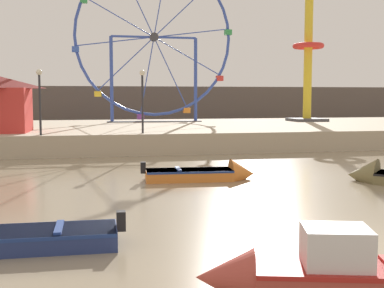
{
  "coord_description": "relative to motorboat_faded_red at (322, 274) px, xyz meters",
  "views": [
    {
      "loc": [
        -5.6,
        -10.13,
        3.29
      ],
      "look_at": [
        -1.32,
        10.49,
        1.31
      ],
      "focal_mm": 47.16,
      "sensor_mm": 36.0,
      "label": 1
    }
  ],
  "objects": [
    {
      "name": "motorboat_navy_blue",
      "position": [
        -5.65,
        3.69,
        -0.13
      ],
      "size": [
        4.44,
        1.39,
        1.24
      ],
      "rotation": [
        0.0,
        0.0,
        3.12
      ],
      "color": "navy",
      "rests_on": "ground_plane"
    },
    {
      "name": "promenade_lamp_near",
      "position": [
        -0.68,
        21.24,
        3.23
      ],
      "size": [
        0.32,
        0.32,
        3.59
      ],
      "color": "#2D2D33",
      "rests_on": "quay_promenade"
    },
    {
      "name": "motorboat_orange_hull",
      "position": [
        0.91,
        11.73,
        -0.12
      ],
      "size": [
        4.56,
        1.54,
        1.2
      ],
      "rotation": [
        0.0,
        0.0,
        6.21
      ],
      "color": "orange",
      "rests_on": "ground_plane"
    },
    {
      "name": "promenade_lamp_far",
      "position": [
        -6.26,
        20.79,
        3.21
      ],
      "size": [
        0.32,
        0.32,
        3.55
      ],
      "color": "#2D2D33",
      "rests_on": "quay_promenade"
    },
    {
      "name": "ferris_wheel_blue_frame",
      "position": [
        1.71,
        34.22,
        7.6
      ],
      "size": [
        13.17,
        1.2,
        13.44
      ],
      "color": "#334CA8",
      "rests_on": "quay_promenade"
    },
    {
      "name": "quay_promenade",
      "position": [
        1.84,
        29.64,
        0.25
      ],
      "size": [
        110.0,
        18.73,
        1.21
      ],
      "primitive_type": "cube",
      "color": "#B7A88E",
      "rests_on": "ground_plane"
    },
    {
      "name": "drop_tower_yellow_tower",
      "position": [
        14.7,
        32.87,
        6.52
      ],
      "size": [
        2.8,
        2.8,
        13.13
      ],
      "color": "gold",
      "rests_on": "quay_promenade"
    },
    {
      "name": "distant_town_skyline",
      "position": [
        1.84,
        47.67,
        1.84
      ],
      "size": [
        140.0,
        3.0,
        4.4
      ],
      "primitive_type": "cube",
      "color": "#564C47",
      "rests_on": "ground_plane"
    },
    {
      "name": "motorboat_faded_red",
      "position": [
        0.0,
        0.0,
        0.0
      ],
      "size": [
        4.77,
        2.26,
        1.42
      ],
      "rotation": [
        0.0,
        0.0,
        2.87
      ],
      "color": "#B24238",
      "rests_on": "ground_plane"
    },
    {
      "name": "ground_plane",
      "position": [
        1.84,
        2.63,
        -0.36
      ],
      "size": [
        240.0,
        240.0,
        0.0
      ],
      "primitive_type": "plane",
      "color": "gray"
    }
  ]
}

